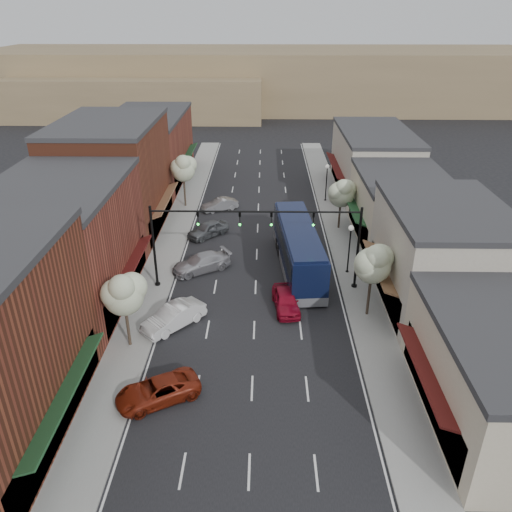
{
  "coord_description": "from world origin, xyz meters",
  "views": [
    {
      "loc": [
        0.63,
        -27.13,
        20.56
      ],
      "look_at": [
        0.01,
        9.27,
        2.2
      ],
      "focal_mm": 35.0,
      "sensor_mm": 36.0,
      "label": 1
    }
  ],
  "objects_px": {
    "coach_bus": "(298,248)",
    "signal_mast_right": "(328,236)",
    "lamp_post_near": "(350,241)",
    "parked_car_b": "(174,317)",
    "parked_car_a": "(158,391)",
    "tree_left_far": "(183,168)",
    "tree_right_far": "(342,192)",
    "parked_car_d": "(208,229)",
    "tree_right_near": "(374,262)",
    "tree_left_near": "(124,293)",
    "signal_mast_left": "(183,235)",
    "lamp_post_far": "(327,177)",
    "parked_car_c": "(201,263)",
    "parked_car_e": "(220,205)",
    "red_hatchback": "(286,300)"
  },
  "relations": [
    {
      "from": "tree_right_near",
      "to": "lamp_post_far",
      "type": "xyz_separation_m",
      "value": [
        -0.55,
        24.06,
        -1.45
      ]
    },
    {
      "from": "lamp_post_near",
      "to": "parked_car_b",
      "type": "bearing_deg",
      "value": -148.98
    },
    {
      "from": "signal_mast_right",
      "to": "tree_left_far",
      "type": "xyz_separation_m",
      "value": [
        -13.87,
        17.95,
        -0.02
      ]
    },
    {
      "from": "lamp_post_far",
      "to": "parked_car_c",
      "type": "xyz_separation_m",
      "value": [
        -12.52,
        -17.23,
        -2.26
      ]
    },
    {
      "from": "tree_left_near",
      "to": "red_hatchback",
      "type": "relative_size",
      "value": 1.3
    },
    {
      "from": "lamp_post_far",
      "to": "coach_bus",
      "type": "relative_size",
      "value": 0.34
    },
    {
      "from": "signal_mast_right",
      "to": "parked_car_b",
      "type": "xyz_separation_m",
      "value": [
        -11.33,
        -5.62,
        -3.82
      ]
    },
    {
      "from": "signal_mast_right",
      "to": "parked_car_b",
      "type": "relative_size",
      "value": 1.7
    },
    {
      "from": "lamp_post_far",
      "to": "parked_car_a",
      "type": "relative_size",
      "value": 0.91
    },
    {
      "from": "signal_mast_right",
      "to": "lamp_post_far",
      "type": "bearing_deg",
      "value": 83.78
    },
    {
      "from": "tree_right_near",
      "to": "parked_car_d",
      "type": "xyz_separation_m",
      "value": [
        -13.23,
        14.01,
        -3.7
      ]
    },
    {
      "from": "signal_mast_left",
      "to": "parked_car_d",
      "type": "height_order",
      "value": "signal_mast_left"
    },
    {
      "from": "tree_left_near",
      "to": "parked_car_c",
      "type": "xyz_separation_m",
      "value": [
        3.53,
        10.83,
        -3.47
      ]
    },
    {
      "from": "tree_right_far",
      "to": "parked_car_d",
      "type": "height_order",
      "value": "tree_right_far"
    },
    {
      "from": "parked_car_b",
      "to": "signal_mast_left",
      "type": "bearing_deg",
      "value": 131.46
    },
    {
      "from": "lamp_post_near",
      "to": "coach_bus",
      "type": "xyz_separation_m",
      "value": [
        -4.22,
        0.64,
        -0.96
      ]
    },
    {
      "from": "tree_right_far",
      "to": "lamp_post_near",
      "type": "distance_m",
      "value": 9.51
    },
    {
      "from": "coach_bus",
      "to": "signal_mast_right",
      "type": "bearing_deg",
      "value": -61.94
    },
    {
      "from": "parked_car_a",
      "to": "parked_car_b",
      "type": "relative_size",
      "value": 1.0
    },
    {
      "from": "lamp_post_far",
      "to": "signal_mast_left",
      "type": "bearing_deg",
      "value": -123.86
    },
    {
      "from": "parked_car_b",
      "to": "parked_car_a",
      "type": "bearing_deg",
      "value": -45.43
    },
    {
      "from": "signal_mast_left",
      "to": "parked_car_a",
      "type": "distance_m",
      "value": 13.64
    },
    {
      "from": "tree_left_near",
      "to": "parked_car_a",
      "type": "bearing_deg",
      "value": -60.47
    },
    {
      "from": "tree_left_near",
      "to": "signal_mast_left",
      "type": "bearing_deg",
      "value": 71.9
    },
    {
      "from": "parked_car_e",
      "to": "lamp_post_far",
      "type": "bearing_deg",
      "value": 76.18
    },
    {
      "from": "signal_mast_left",
      "to": "parked_car_b",
      "type": "height_order",
      "value": "signal_mast_left"
    },
    {
      "from": "tree_right_near",
      "to": "coach_bus",
      "type": "distance_m",
      "value": 8.96
    },
    {
      "from": "tree_left_near",
      "to": "red_hatchback",
      "type": "distance_m",
      "value": 12.15
    },
    {
      "from": "tree_right_far",
      "to": "parked_car_a",
      "type": "xyz_separation_m",
      "value": [
        -13.77,
        -25.0,
        -3.32
      ]
    },
    {
      "from": "signal_mast_right",
      "to": "tree_left_near",
      "type": "relative_size",
      "value": 1.44
    },
    {
      "from": "parked_car_a",
      "to": "tree_left_far",
      "type": "bearing_deg",
      "value": 156.84
    },
    {
      "from": "tree_left_near",
      "to": "lamp_post_near",
      "type": "height_order",
      "value": "tree_left_near"
    },
    {
      "from": "signal_mast_right",
      "to": "coach_bus",
      "type": "xyz_separation_m",
      "value": [
        -2.04,
        3.14,
        -2.58
      ]
    },
    {
      "from": "signal_mast_right",
      "to": "parked_car_a",
      "type": "height_order",
      "value": "signal_mast_right"
    },
    {
      "from": "signal_mast_left",
      "to": "coach_bus",
      "type": "bearing_deg",
      "value": 18.86
    },
    {
      "from": "lamp_post_near",
      "to": "parked_car_c",
      "type": "height_order",
      "value": "lamp_post_near"
    },
    {
      "from": "parked_car_a",
      "to": "parked_car_c",
      "type": "relative_size",
      "value": 0.94
    },
    {
      "from": "lamp_post_near",
      "to": "parked_car_c",
      "type": "bearing_deg",
      "value": 178.76
    },
    {
      "from": "tree_left_near",
      "to": "parked_car_b",
      "type": "relative_size",
      "value": 1.18
    },
    {
      "from": "parked_car_b",
      "to": "tree_left_near",
      "type": "bearing_deg",
      "value": -93.93
    },
    {
      "from": "signal_mast_right",
      "to": "tree_right_far",
      "type": "distance_m",
      "value": 12.27
    },
    {
      "from": "signal_mast_right",
      "to": "lamp_post_far",
      "type": "xyz_separation_m",
      "value": [
        2.18,
        20.0,
        -1.62
      ]
    },
    {
      "from": "lamp_post_near",
      "to": "tree_right_far",
      "type": "bearing_deg",
      "value": 86.69
    },
    {
      "from": "lamp_post_near",
      "to": "parked_car_a",
      "type": "bearing_deg",
      "value": -130.36
    },
    {
      "from": "tree_left_near",
      "to": "red_hatchback",
      "type": "height_order",
      "value": "tree_left_near"
    },
    {
      "from": "tree_right_near",
      "to": "tree_left_near",
      "type": "height_order",
      "value": "tree_right_near"
    },
    {
      "from": "tree_left_far",
      "to": "lamp_post_near",
      "type": "relative_size",
      "value": 1.38
    },
    {
      "from": "tree_left_near",
      "to": "parked_car_d",
      "type": "bearing_deg",
      "value": 79.39
    },
    {
      "from": "parked_car_b",
      "to": "lamp_post_far",
      "type": "bearing_deg",
      "value": 104.55
    },
    {
      "from": "parked_car_c",
      "to": "coach_bus",
      "type": "bearing_deg",
      "value": 61.24
    }
  ]
}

